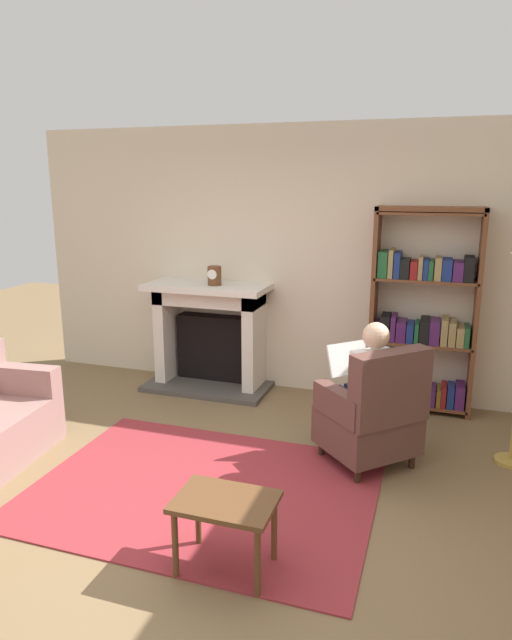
# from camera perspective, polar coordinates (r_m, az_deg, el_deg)

# --- Properties ---
(ground) EXTENTS (14.00, 14.00, 0.00)m
(ground) POSITION_cam_1_polar(r_m,az_deg,el_deg) (3.98, -7.19, -18.81)
(ground) COLOR brown
(back_wall) EXTENTS (5.60, 0.10, 2.70)m
(back_wall) POSITION_cam_1_polar(r_m,az_deg,el_deg) (5.81, 3.27, 5.98)
(back_wall) COLOR beige
(back_wall) RESTS_ON ground
(area_rug) EXTENTS (2.40, 1.80, 0.01)m
(area_rug) POSITION_cam_1_polar(r_m,az_deg,el_deg) (4.21, -5.37, -16.71)
(area_rug) COLOR maroon
(area_rug) RESTS_ON ground
(fireplace) EXTENTS (1.31, 0.64, 1.12)m
(fireplace) POSITION_cam_1_polar(r_m,az_deg,el_deg) (5.97, -4.64, -1.25)
(fireplace) COLOR #4C4742
(fireplace) RESTS_ON ground
(mantel_clock) EXTENTS (0.14, 0.14, 0.19)m
(mantel_clock) POSITION_cam_1_polar(r_m,az_deg,el_deg) (5.71, -4.24, 4.50)
(mantel_clock) COLOR brown
(mantel_clock) RESTS_ON fireplace
(bookshelf) EXTENTS (0.96, 0.32, 1.93)m
(bookshelf) POSITION_cam_1_polar(r_m,az_deg,el_deg) (5.48, 16.53, 0.38)
(bookshelf) COLOR brown
(bookshelf) RESTS_ON ground
(armchair_reading) EXTENTS (0.89, 0.89, 0.97)m
(armchair_reading) POSITION_cam_1_polar(r_m,az_deg,el_deg) (4.42, 11.81, -9.33)
(armchair_reading) COLOR #331E14
(armchair_reading) RESTS_ON ground
(seated_reader) EXTENTS (0.58, 0.58, 1.14)m
(seated_reader) POSITION_cam_1_polar(r_m,az_deg,el_deg) (4.43, 11.00, -6.49)
(seated_reader) COLOR white
(seated_reader) RESTS_ON ground
(side_table) EXTENTS (0.56, 0.39, 0.44)m
(side_table) POSITION_cam_1_polar(r_m,az_deg,el_deg) (3.29, -3.12, -18.71)
(side_table) COLOR brown
(side_table) RESTS_ON ground
(scattered_books) EXTENTS (0.28, 0.28, 0.04)m
(scattered_books) POSITION_cam_1_polar(r_m,az_deg,el_deg) (4.02, -1.56, -17.88)
(scattered_books) COLOR #267233
(scattered_books) RESTS_ON area_rug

